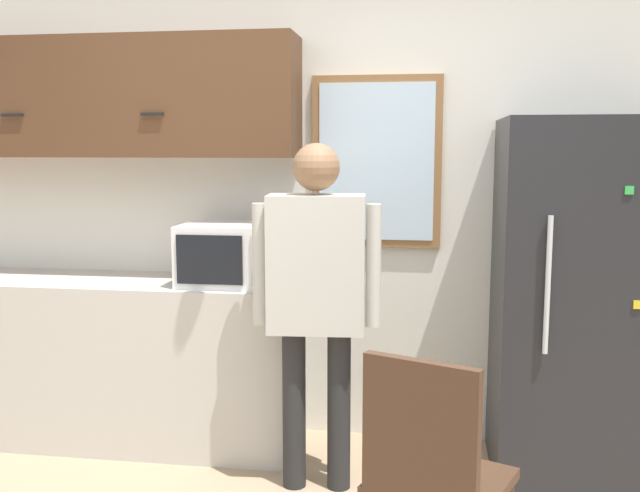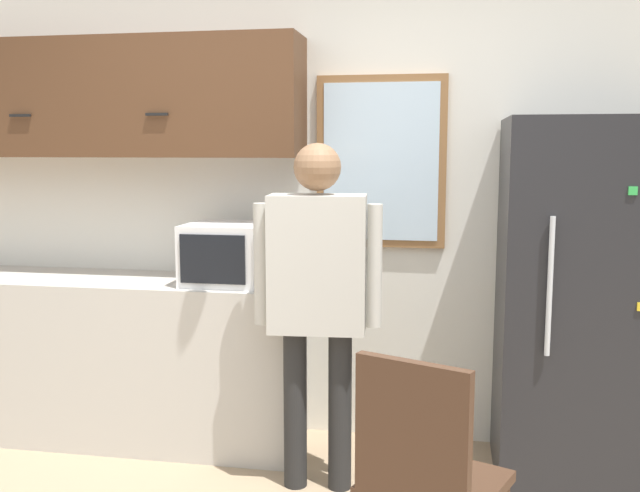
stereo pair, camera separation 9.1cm
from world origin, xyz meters
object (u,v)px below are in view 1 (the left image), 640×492
Objects in this scene: microwave at (229,254)px; refrigerator at (583,301)px; person at (316,283)px; chair at (432,473)px.

refrigerator is (1.77, -0.04, -0.19)m from microwave.
person is 1.72× the size of chair.
chair is at bearing -120.32° from refrigerator.
microwave is 0.29× the size of person.
chair is (1.05, -1.26, -0.53)m from microwave.
person is 0.93× the size of refrigerator.
microwave is 0.51× the size of chair.
refrigerator is 1.85× the size of chair.
refrigerator reaches higher than person.
chair is (0.53, -0.90, -0.46)m from person.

